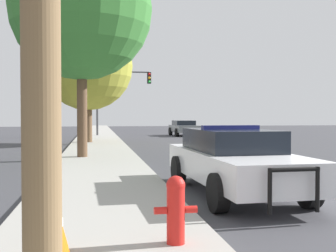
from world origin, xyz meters
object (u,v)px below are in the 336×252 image
object	(u,v)px
traffic_light	(119,89)
traffic_cone	(54,225)
fire_hydrant	(176,207)
tree_sidewalk_near	(82,9)
tree_sidewalk_mid	(88,66)
car_background_oncoming	(184,127)
police_car	(233,159)

from	to	relation	value
traffic_light	traffic_cone	world-z (taller)	traffic_light
fire_hydrant	tree_sidewalk_near	distance (m)	12.46
tree_sidewalk_mid	traffic_light	bearing A→B (deg)	74.38
tree_sidewalk_near	tree_sidewalk_mid	world-z (taller)	tree_sidewalk_near
tree_sidewalk_near	traffic_light	bearing A→B (deg)	82.06
car_background_oncoming	tree_sidewalk_mid	size ratio (longest dim) A/B	0.58
traffic_light	traffic_cone	size ratio (longest dim) A/B	7.39
traffic_light	tree_sidewalk_near	distance (m)	17.18
fire_hydrant	traffic_light	xyz separation A→B (m)	(0.86, 28.14, 3.20)
police_car	tree_sidewalk_near	bearing A→B (deg)	-67.47
car_background_oncoming	tree_sidewalk_mid	bearing A→B (deg)	47.43
traffic_cone	tree_sidewalk_near	bearing A→B (deg)	90.17
traffic_light	traffic_cone	bearing A→B (deg)	-94.69
fire_hydrant	tree_sidewalk_near	bearing A→B (deg)	97.57
fire_hydrant	tree_sidewalk_near	xyz separation A→B (m)	(-1.49, 11.24, 5.15)
police_car	traffic_cone	world-z (taller)	police_car
car_background_oncoming	tree_sidewalk_mid	xyz separation A→B (m)	(-7.58, -8.63, 3.93)
tree_sidewalk_near	traffic_cone	size ratio (longest dim) A/B	12.00
police_car	traffic_cone	size ratio (longest dim) A/B	7.45
fire_hydrant	car_background_oncoming	xyz separation A→B (m)	(6.15, 28.58, 0.10)
traffic_light	tree_sidewalk_mid	size ratio (longest dim) A/B	0.72
traffic_cone	traffic_light	bearing A→B (deg)	85.31
traffic_light	car_background_oncoming	size ratio (longest dim) A/B	1.24
car_background_oncoming	tree_sidewalk_mid	world-z (taller)	tree_sidewalk_mid
fire_hydrant	traffic_light	size ratio (longest dim) A/B	0.17
tree_sidewalk_near	traffic_cone	world-z (taller)	tree_sidewalk_near
fire_hydrant	tree_sidewalk_near	world-z (taller)	tree_sidewalk_near
police_car	tree_sidewalk_mid	world-z (taller)	tree_sidewalk_mid
tree_sidewalk_mid	tree_sidewalk_near	bearing A→B (deg)	-90.43
fire_hydrant	traffic_cone	distance (m)	1.48
tree_sidewalk_mid	traffic_cone	size ratio (longest dim) A/B	10.28
tree_sidewalk_mid	car_background_oncoming	bearing A→B (deg)	48.71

